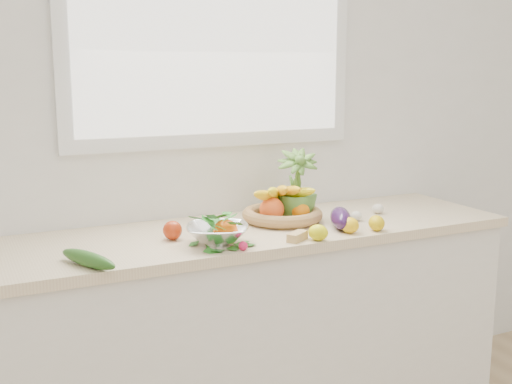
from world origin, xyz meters
name	(u,v)px	position (x,y,z in m)	size (l,w,h in m)	color
back_wall	(213,111)	(0.00, 2.25, 1.35)	(4.50, 0.02, 2.70)	white
counter_cabinet	(243,340)	(0.00, 1.95, 0.43)	(2.20, 0.58, 0.86)	silver
countertop	(243,234)	(0.00, 1.95, 0.88)	(2.24, 0.62, 0.04)	beige
window_frame	(213,14)	(0.00, 2.23, 1.75)	(1.30, 0.03, 1.10)	white
window_pane	(215,14)	(0.00, 2.21, 1.75)	(1.18, 0.01, 0.98)	white
orange_loose	(226,232)	(-0.15, 1.78, 0.95)	(0.09, 0.09, 0.09)	#EB5707
lemon_a	(318,233)	(0.18, 1.67, 0.93)	(0.06, 0.08, 0.06)	yellow
lemon_b	(377,223)	(0.47, 1.70, 0.93)	(0.06, 0.08, 0.06)	gold
lemon_c	(350,225)	(0.35, 1.71, 0.93)	(0.06, 0.08, 0.06)	yellow
apple	(172,230)	(-0.30, 1.92, 0.94)	(0.07, 0.07, 0.07)	#B32F0E
ginger	(297,236)	(0.11, 1.70, 0.92)	(0.10, 0.04, 0.03)	tan
garlic_a	(378,209)	(0.65, 1.94, 0.92)	(0.05, 0.05, 0.04)	silver
garlic_b	(277,222)	(0.14, 1.92, 0.92)	(0.05, 0.05, 0.04)	white
garlic_c	(356,216)	(0.49, 1.87, 0.92)	(0.05, 0.05, 0.04)	silver
eggplant	(341,218)	(0.36, 1.79, 0.94)	(0.08, 0.21, 0.08)	#2B103D
cucumber	(88,259)	(-0.65, 1.72, 0.93)	(0.05, 0.27, 0.05)	#2A5418
radish	(243,246)	(-0.13, 1.67, 0.92)	(0.03, 0.03, 0.03)	#E11C55
potted_herb	(296,187)	(0.27, 2.00, 1.04)	(0.18, 0.18, 0.31)	#4E7C2D
fruit_basket	(282,210)	(0.20, 2.00, 0.95)	(0.43, 0.43, 0.18)	#A6864A
colander_with_spinach	(218,229)	(-0.18, 1.78, 0.96)	(0.30, 0.30, 0.12)	white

